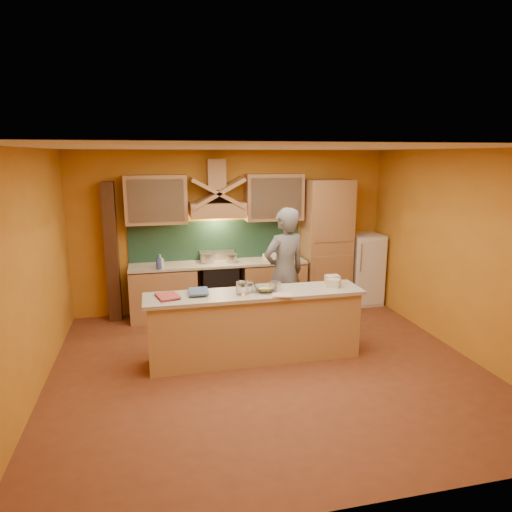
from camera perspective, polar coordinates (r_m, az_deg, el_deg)
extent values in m
cube|color=brown|center=(6.14, 1.45, -13.74)|extent=(5.50, 5.00, 0.01)
cube|color=white|center=(5.50, 1.62, 13.39)|extent=(5.50, 5.00, 0.01)
cube|color=orange|center=(8.06, -2.92, 3.11)|extent=(5.50, 0.02, 2.80)
cube|color=orange|center=(3.41, 12.26, -10.48)|extent=(5.50, 0.02, 2.80)
cube|color=orange|center=(5.66, -26.58, -2.29)|extent=(0.02, 5.00, 2.80)
cube|color=orange|center=(6.87, 24.33, 0.35)|extent=(0.02, 5.00, 2.80)
cube|color=#B38051|center=(7.87, -11.48, -4.62)|extent=(1.10, 0.60, 0.86)
cube|color=#B38051|center=(8.13, 2.05, -3.82)|extent=(1.10, 0.60, 0.86)
cube|color=#C0B6A2|center=(7.82, -4.66, -0.95)|extent=(3.00, 0.62, 0.04)
cube|color=black|center=(7.94, -4.60, -4.11)|extent=(0.60, 0.58, 0.90)
cube|color=#1A3A2B|center=(8.02, -5.00, 1.95)|extent=(3.00, 0.03, 0.70)
cube|color=#B38051|center=(7.71, -4.84, 5.81)|extent=(0.92, 0.50, 0.24)
cube|color=#B38051|center=(7.76, -5.02, 10.15)|extent=(0.30, 0.30, 0.50)
cube|color=#B38051|center=(7.69, -12.39, 6.89)|extent=(1.00, 0.35, 0.80)
cube|color=#B38051|center=(7.96, 2.26, 7.36)|extent=(1.00, 0.35, 0.80)
cube|color=#B38051|center=(8.27, 8.81, 1.46)|extent=(0.80, 0.60, 2.30)
cube|color=white|center=(8.67, 13.31, -1.59)|extent=(0.58, 0.60, 1.30)
cube|color=#472816|center=(7.86, -17.57, 0.45)|extent=(0.20, 0.30, 2.30)
cube|color=tan|center=(6.21, -0.13, -9.00)|extent=(2.80, 0.55, 0.88)
cube|color=#C0B6A2|center=(6.05, -0.13, -4.76)|extent=(2.90, 0.62, 0.05)
imported|color=slate|center=(6.89, 3.58, -2.08)|extent=(0.83, 0.68, 1.97)
cylinder|color=silver|center=(7.81, -6.08, -0.37)|extent=(0.26, 0.26, 0.16)
cylinder|color=silver|center=(7.82, -3.09, -0.41)|extent=(0.21, 0.21, 0.13)
imported|color=silver|center=(7.63, -11.87, -0.56)|extent=(0.12, 0.12, 0.21)
imported|color=#355093|center=(7.47, -12.07, -0.67)|extent=(0.10, 0.10, 0.26)
imported|color=silver|center=(8.03, 3.94, -0.20)|extent=(0.24, 0.24, 0.06)
cube|color=white|center=(7.99, 2.05, -0.10)|extent=(0.32, 0.27, 0.10)
imported|color=#B44240|center=(5.88, -12.18, -5.13)|extent=(0.33, 0.40, 0.03)
imported|color=#3E5C88|center=(5.99, -8.41, -4.47)|extent=(0.27, 0.36, 0.03)
cylinder|color=white|center=(5.93, -1.80, -4.03)|extent=(0.18, 0.18, 0.17)
cylinder|color=silver|center=(6.02, -0.96, -3.92)|extent=(0.14, 0.14, 0.14)
cube|color=silver|center=(6.13, 2.42, -3.81)|extent=(0.14, 0.14, 0.10)
imported|color=silver|center=(6.06, 1.18, -4.11)|extent=(0.30, 0.30, 0.07)
cube|color=beige|center=(5.89, 3.28, -4.90)|extent=(0.29, 0.25, 0.02)
cube|color=beige|center=(6.50, 9.52, -2.92)|extent=(0.19, 0.15, 0.12)
cube|color=beige|center=(6.35, 9.64, -3.34)|extent=(0.22, 0.22, 0.11)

